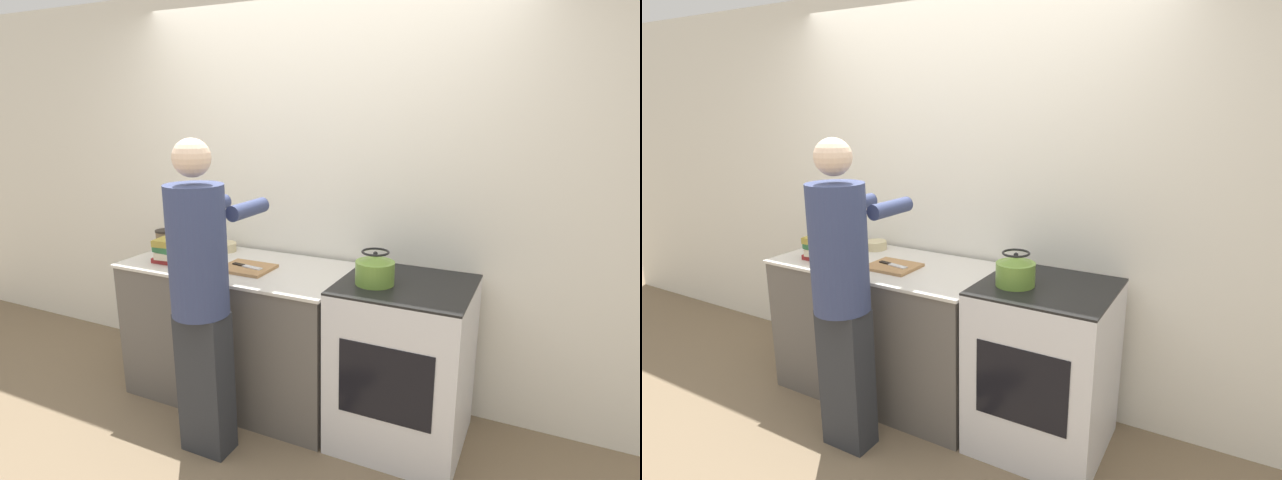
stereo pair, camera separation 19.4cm
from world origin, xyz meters
The scene contains 11 objects.
ground_plane centered at (0.00, 0.00, 0.00)m, with size 12.00×12.00×0.00m, color #7A664C.
wall_back centered at (0.00, 0.75, 1.30)m, with size 8.00×0.05×2.60m.
counter centered at (-0.36, 0.34, 0.45)m, with size 1.45×0.71×0.90m.
oven centered at (0.72, 0.33, 0.47)m, with size 0.70×0.66×0.94m.
person centered at (-0.21, -0.21, 0.94)m, with size 0.34×0.58×1.71m.
cutting_board centered at (-0.25, 0.28, 0.91)m, with size 0.30×0.25×0.02m.
knife centered at (-0.26, 0.27, 0.92)m, with size 0.22×0.06×0.01m.
kettle centered at (0.57, 0.25, 1.02)m, with size 0.21×0.21×0.18m.
bowl_prep centered at (-0.62, 0.56, 0.93)m, with size 0.15×0.15×0.06m.
canister_jar centered at (-0.99, 0.39, 0.97)m, with size 0.13×0.13×0.15m.
book_stack centered at (-0.77, 0.23, 0.98)m, with size 0.23×0.26×0.16m.
Camera 1 is at (1.38, -2.15, 1.83)m, focal length 28.00 mm.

